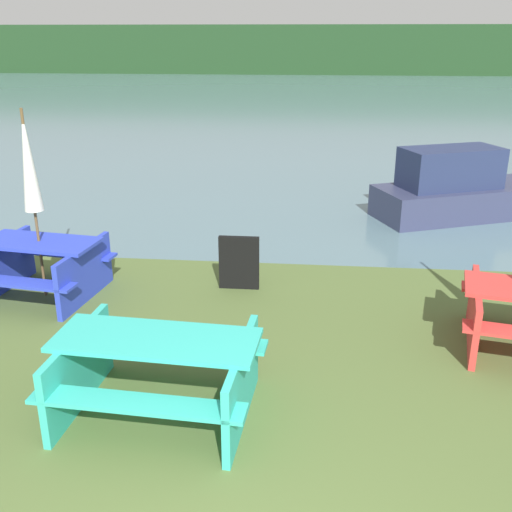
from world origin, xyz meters
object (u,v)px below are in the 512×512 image
Objects in this scene: umbrella_white at (28,163)px; signboard at (239,263)px; picnic_table_teal at (158,367)px; boat at (472,191)px; picnic_table_blue at (42,264)px.

umbrella_white reaches higher than signboard.
picnic_table_teal is at bearing -48.13° from umbrella_white.
boat reaches higher than picnic_table_teal.
umbrella_white reaches higher than boat.
picnic_table_blue reaches higher than signboard.
umbrella_white is 8.08m from boat.
boat is (6.60, 4.47, 0.03)m from picnic_table_blue.
picnic_table_blue is at bearing -168.15° from boat.
signboard is at bearing 10.79° from picnic_table_blue.
picnic_table_teal is 0.45× the size of boat.
picnic_table_teal is 3.30m from picnic_table_blue.
picnic_table_blue is 2.25× the size of signboard.
umbrella_white is (-2.20, 2.46, 1.33)m from picnic_table_teal.
picnic_table_teal is 2.98m from signboard.
boat is 5.65m from signboard.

